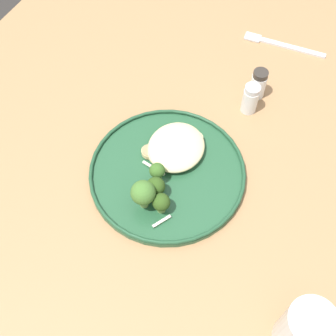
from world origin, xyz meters
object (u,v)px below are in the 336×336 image
at_px(dinner_fork, 281,45).
at_px(seared_scallop_center_golden, 147,151).
at_px(broccoli_floret_rear_charred, 161,203).
at_px(dinner_plate, 168,171).
at_px(seared_scallop_large_seared, 157,155).
at_px(pepper_shaker, 258,84).
at_px(broccoli_floret_beside_noodles, 156,187).
at_px(seared_scallop_right_edge, 195,139).
at_px(broccoli_floret_tall_stalk, 143,193).
at_px(water_glass, 303,331).
at_px(salt_shaker, 250,99).
at_px(seared_scallop_rear_pale, 181,154).
at_px(broccoli_floret_split_head, 157,172).

bearing_deg(dinner_fork, seared_scallop_center_golden, 162.53).
bearing_deg(broccoli_floret_rear_charred, dinner_plate, 18.67).
distance_m(seared_scallop_center_golden, broccoli_floret_rear_charred, 0.12).
distance_m(seared_scallop_large_seared, pepper_shaker, 0.26).
distance_m(broccoli_floret_beside_noodles, broccoli_floret_rear_charred, 0.03).
height_order(broccoli_floret_beside_noodles, dinner_fork, broccoli_floret_beside_noodles).
xyz_separation_m(seared_scallop_large_seared, broccoli_floret_beside_noodles, (-0.07, -0.03, 0.02)).
bearing_deg(seared_scallop_large_seared, seared_scallop_right_edge, -36.47).
bearing_deg(broccoli_floret_rear_charred, broccoli_floret_tall_stalk, 98.97).
relative_size(broccoli_floret_rear_charred, water_glass, 0.41).
bearing_deg(pepper_shaker, broccoli_floret_beside_noodles, 166.84).
bearing_deg(seared_scallop_right_edge, pepper_shaker, -18.79).
distance_m(water_glass, salt_shaker, 0.45).
xyz_separation_m(seared_scallop_center_golden, salt_shaker, (0.20, -0.13, 0.01)).
bearing_deg(seared_scallop_center_golden, seared_scallop_right_edge, -47.18).
bearing_deg(seared_scallop_rear_pale, seared_scallop_center_golden, 109.36).
distance_m(dinner_plate, broccoli_floret_rear_charred, 0.09).
bearing_deg(dinner_plate, seared_scallop_right_edge, -11.44).
relative_size(seared_scallop_right_edge, salt_shaker, 0.49).
relative_size(seared_scallop_right_edge, broccoli_floret_rear_charred, 0.74).
height_order(seared_scallop_right_edge, broccoli_floret_split_head, broccoli_floret_split_head).
bearing_deg(seared_scallop_center_golden, dinner_plate, -107.18).
xyz_separation_m(dinner_plate, broccoli_floret_tall_stalk, (-0.08, 0.01, 0.04)).
relative_size(seared_scallop_center_golden, salt_shaker, 0.43).
relative_size(salt_shaker, pepper_shaker, 1.00).
distance_m(seared_scallop_center_golden, salt_shaker, 0.24).
relative_size(broccoli_floret_split_head, broccoli_floret_beside_noodles, 0.98).
xyz_separation_m(water_glass, salt_shaker, (0.39, 0.23, -0.01)).
relative_size(seared_scallop_rear_pale, seared_scallop_center_golden, 1.22).
bearing_deg(seared_scallop_large_seared, broccoli_floret_tall_stalk, -165.73).
relative_size(seared_scallop_rear_pale, water_glass, 0.32).
bearing_deg(broccoli_floret_rear_charred, broccoli_floret_split_head, 33.94).
distance_m(dinner_plate, seared_scallop_large_seared, 0.04).
xyz_separation_m(broccoli_floret_beside_noodles, water_glass, (-0.12, -0.30, 0.01)).
relative_size(broccoli_floret_beside_noodles, broccoli_floret_rear_charred, 1.06).
relative_size(seared_scallop_center_golden, water_glass, 0.26).
relative_size(dinner_fork, salt_shaker, 2.79).
height_order(broccoli_floret_beside_noodles, salt_shaker, salt_shaker).
height_order(seared_scallop_rear_pale, seared_scallop_right_edge, same).
relative_size(seared_scallop_large_seared, salt_shaker, 0.52).
distance_m(dinner_plate, seared_scallop_right_edge, 0.08).
height_order(seared_scallop_right_edge, broccoli_floret_rear_charred, broccoli_floret_rear_charred).
bearing_deg(salt_shaker, water_glass, -149.23).
distance_m(broccoli_floret_tall_stalk, salt_shaker, 0.31).
relative_size(seared_scallop_large_seared, broccoli_floret_split_head, 0.75).
distance_m(seared_scallop_center_golden, broccoli_floret_beside_noodles, 0.09).
height_order(broccoli_floret_tall_stalk, water_glass, water_glass).
distance_m(seared_scallop_center_golden, broccoli_floret_split_head, 0.06).
distance_m(broccoli_floret_tall_stalk, pepper_shaker, 0.35).
xyz_separation_m(seared_scallop_right_edge, pepper_shaker, (0.18, -0.06, 0.01)).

